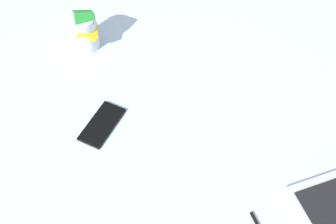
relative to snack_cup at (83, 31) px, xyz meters
The scene contains 3 objects.
bed_mattress 58.64cm from the snack_cup, 22.43° to the left, with size 180.00×140.00×18.00cm, color silver.
snack_cup is the anchor object (origin of this frame).
cell_phone 32.46cm from the snack_cup, ahead, with size 6.80×14.00×0.80cm, color black.
Camera 1 is at (41.75, -13.21, 104.38)cm, focal length 41.74 mm.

